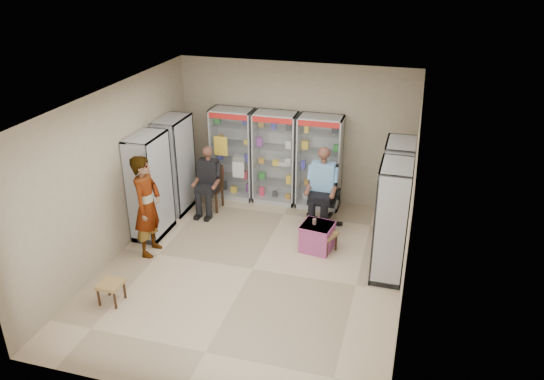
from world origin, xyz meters
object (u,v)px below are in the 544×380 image
(cabinet_left_far, at_px, (175,165))
(seated_shopkeeper, at_px, (323,189))
(woven_stool_a, at_px, (325,242))
(woven_stool_b, at_px, (112,292))
(cabinet_back_mid, at_px, (275,158))
(cabinet_back_right, at_px, (319,163))
(cabinet_left_near, at_px, (150,186))
(standing_man, at_px, (147,206))
(office_chair, at_px, (323,196))
(cabinet_back_left, at_px, (233,154))
(wooden_chair, at_px, (211,188))
(cabinet_right_far, at_px, (396,194))
(cabinet_right_near, at_px, (391,222))
(pink_trunk, at_px, (317,237))

(cabinet_left_far, distance_m, seated_shopkeeper, 3.08)
(woven_stool_a, relative_size, woven_stool_b, 1.07)
(cabinet_back_mid, height_order, cabinet_back_right, same)
(cabinet_left_near, xyz_separation_m, woven_stool_b, (0.39, -2.18, -0.82))
(cabinet_left_far, relative_size, standing_man, 1.07)
(office_chair, bearing_deg, seated_shopkeeper, -90.12)
(office_chair, height_order, standing_man, standing_man)
(cabinet_back_left, relative_size, wooden_chair, 2.13)
(cabinet_back_left, bearing_deg, cabinet_back_mid, 0.00)
(office_chair, height_order, woven_stool_b, office_chair)
(cabinet_back_right, height_order, standing_man, cabinet_back_right)
(cabinet_back_left, distance_m, cabinet_back_right, 1.90)
(cabinet_left_far, xyz_separation_m, standing_man, (0.28, -1.75, -0.06))
(cabinet_right_far, relative_size, cabinet_left_near, 1.00)
(cabinet_back_mid, distance_m, cabinet_right_near, 3.41)
(cabinet_back_mid, xyz_separation_m, standing_man, (-1.60, -2.68, -0.06))
(wooden_chair, bearing_deg, pink_trunk, -22.75)
(seated_shopkeeper, bearing_deg, cabinet_left_near, -158.45)
(cabinet_left_far, bearing_deg, cabinet_left_near, -0.00)
(cabinet_back_left, height_order, cabinet_right_far, same)
(seated_shopkeeper, relative_size, standing_man, 0.83)
(cabinet_back_right, xyz_separation_m, cabinet_right_near, (1.63, -2.23, 0.00))
(cabinet_right_far, height_order, pink_trunk, cabinet_right_far)
(cabinet_back_right, bearing_deg, woven_stool_a, -74.97)
(cabinet_right_near, xyz_separation_m, seated_shopkeeper, (-1.40, 1.42, -0.22))
(pink_trunk, bearing_deg, cabinet_back_left, 141.59)
(cabinet_back_left, height_order, seated_shopkeeper, cabinet_back_left)
(standing_man, bearing_deg, cabinet_back_right, -45.32)
(woven_stool_a, bearing_deg, cabinet_back_mid, 128.63)
(cabinet_back_mid, relative_size, cabinet_right_far, 1.00)
(cabinet_right_near, distance_m, wooden_chair, 4.10)
(cabinet_right_near, bearing_deg, wooden_chair, 68.36)
(cabinet_right_far, height_order, cabinet_left_near, same)
(cabinet_back_right, xyz_separation_m, wooden_chair, (-2.15, -0.73, -0.53))
(woven_stool_b, bearing_deg, cabinet_right_far, 37.17)
(cabinet_left_near, relative_size, woven_stool_b, 5.63)
(cabinet_back_mid, distance_m, cabinet_back_right, 0.95)
(standing_man, bearing_deg, office_chair, -57.19)
(wooden_chair, relative_size, woven_stool_b, 2.65)
(office_chair, xyz_separation_m, pink_trunk, (0.10, -1.01, -0.35))
(cabinet_left_near, bearing_deg, cabinet_back_left, 155.39)
(cabinet_right_far, bearing_deg, office_chair, 75.24)
(office_chair, distance_m, pink_trunk, 1.07)
(woven_stool_a, xyz_separation_m, woven_stool_b, (-2.92, -2.42, -0.01))
(cabinet_right_near, xyz_separation_m, office_chair, (-1.40, 1.47, -0.39))
(cabinet_right_far, bearing_deg, cabinet_left_near, 101.41)
(cabinet_right_far, xyz_separation_m, seated_shopkeeper, (-1.40, 0.32, -0.22))
(cabinet_right_far, height_order, cabinet_right_near, same)
(cabinet_back_left, distance_m, pink_trunk, 2.95)
(woven_stool_a, bearing_deg, standing_man, -163.60)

